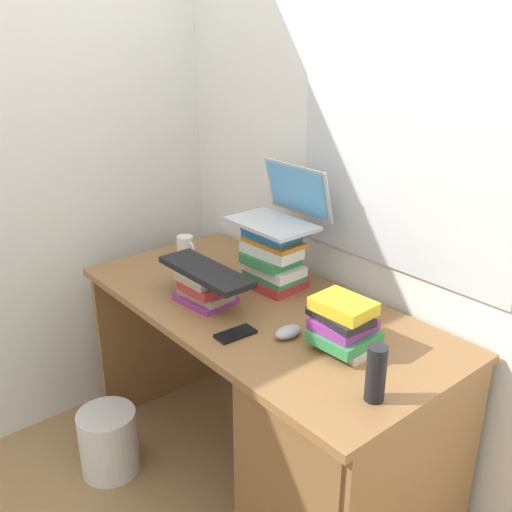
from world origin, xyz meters
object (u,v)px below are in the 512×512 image
at_px(laptop, 282,209).
at_px(water_bottle, 376,374).
at_px(keyboard, 206,271).
at_px(book_stack_tall, 273,257).
at_px(computer_mouse, 288,332).
at_px(cell_phone, 236,334).
at_px(wastebasket, 109,442).
at_px(book_stack_side, 343,325).
at_px(mug, 185,246).
at_px(book_stack_keyboard_riser, 206,288).
at_px(desk, 326,440).

relative_size(laptop, water_bottle, 2.02).
relative_size(keyboard, water_bottle, 2.54).
relative_size(book_stack_tall, laptop, 0.76).
relative_size(computer_mouse, cell_phone, 0.76).
bearing_deg(wastebasket, cell_phone, 26.40).
distance_m(book_stack_side, mug, 0.99).
distance_m(laptop, computer_mouse, 0.52).
xyz_separation_m(book_stack_tall, cell_phone, (0.22, -0.35, -0.12)).
bearing_deg(cell_phone, water_bottle, 11.65).
bearing_deg(wastebasket, water_bottle, 17.87).
height_order(book_stack_keyboard_riser, mug, book_stack_keyboard_riser).
bearing_deg(book_stack_keyboard_riser, desk, 11.27).
xyz_separation_m(desk, cell_phone, (-0.27, -0.18, 0.36)).
bearing_deg(desk, laptop, 155.07).
height_order(computer_mouse, wastebasket, computer_mouse).
distance_m(book_stack_tall, wastebasket, 1.02).
distance_m(book_stack_side, water_bottle, 0.29).
bearing_deg(laptop, computer_mouse, -39.04).
xyz_separation_m(computer_mouse, water_bottle, (0.40, -0.05, 0.06)).
distance_m(desk, keyboard, 0.72).
distance_m(book_stack_keyboard_riser, mug, 0.49).
bearing_deg(cell_phone, computer_mouse, 50.22).
xyz_separation_m(water_bottle, cell_phone, (-0.52, -0.08, -0.08)).
bearing_deg(laptop, water_bottle, -23.66).
relative_size(book_stack_tall, wastebasket, 0.91).
height_order(book_stack_tall, laptop, laptop).
relative_size(book_stack_tall, computer_mouse, 2.43).
distance_m(desk, computer_mouse, 0.40).
height_order(water_bottle, wastebasket, water_bottle).
relative_size(laptop, cell_phone, 2.46).
bearing_deg(mug, cell_phone, -20.84).
bearing_deg(mug, book_stack_keyboard_riser, -24.37).
xyz_separation_m(book_stack_side, water_bottle, (0.25, -0.14, 0.00)).
bearing_deg(cell_phone, laptop, 121.85).
relative_size(book_stack_side, laptop, 0.69).
relative_size(book_stack_keyboard_riser, cell_phone, 1.62).
relative_size(book_stack_tall, book_stack_side, 1.09).
height_order(book_stack_side, water_bottle, water_bottle).
bearing_deg(book_stack_keyboard_riser, water_bottle, 0.52).
height_order(book_stack_side, computer_mouse, book_stack_side).
relative_size(book_stack_side, wastebasket, 0.83).
height_order(book_stack_side, keyboard, book_stack_side).
distance_m(desk, mug, 1.06).
xyz_separation_m(book_stack_tall, book_stack_keyboard_riser, (-0.05, -0.28, -0.06)).
bearing_deg(wastebasket, book_stack_keyboard_riser, 51.67).
bearing_deg(book_stack_side, keyboard, -164.29).
relative_size(keyboard, mug, 3.85).
bearing_deg(book_stack_tall, cell_phone, -58.46).
bearing_deg(wastebasket, keyboard, 51.15).
relative_size(desk, mug, 13.59).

